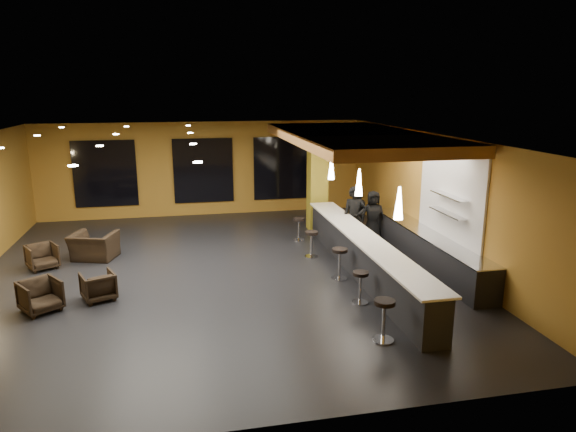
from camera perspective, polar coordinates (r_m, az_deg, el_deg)
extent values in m
cube|color=black|center=(13.67, -7.86, -6.41)|extent=(12.00, 13.00, 0.10)
cube|color=black|center=(12.87, -8.39, 8.79)|extent=(12.00, 13.00, 0.10)
cube|color=#A37224|center=(19.59, -9.40, 5.19)|extent=(12.00, 0.10, 3.50)
cube|color=#A37224|center=(6.95, -4.43, -11.06)|extent=(12.00, 0.10, 3.50)
cube|color=#A37224|center=(14.79, 15.97, 2.00)|extent=(0.10, 13.00, 3.50)
cube|color=#BD7837|center=(14.66, 7.36, 8.69)|extent=(3.60, 8.00, 0.28)
cube|color=black|center=(19.66, -19.65, 4.45)|extent=(2.20, 0.06, 2.40)
cube|color=black|center=(19.48, -9.38, 5.00)|extent=(2.20, 0.06, 2.40)
cube|color=black|center=(19.83, -0.66, 5.34)|extent=(2.20, 0.06, 2.40)
cube|color=white|center=(13.84, 17.60, 2.15)|extent=(0.06, 3.20, 2.40)
cube|color=black|center=(13.27, 8.34, -4.54)|extent=(0.60, 8.00, 1.00)
cube|color=white|center=(13.12, 8.43, -2.36)|extent=(0.78, 8.10, 0.05)
cube|color=black|center=(14.51, 15.12, -3.56)|extent=(0.70, 6.00, 0.86)
cube|color=silver|center=(14.38, 15.24, -1.83)|extent=(0.72, 6.00, 0.03)
cube|color=silver|center=(13.69, 17.37, 0.32)|extent=(0.30, 1.50, 0.03)
cube|color=silver|center=(13.59, 17.50, 2.16)|extent=(0.30, 1.50, 0.03)
cube|color=olive|center=(17.23, 3.29, 4.17)|extent=(0.60, 0.60, 3.50)
cone|color=white|center=(11.00, 12.22, 1.41)|extent=(0.20, 0.20, 0.70)
cone|color=white|center=(13.27, 7.89, 3.73)|extent=(0.20, 0.20, 0.70)
cone|color=white|center=(15.62, 4.84, 5.35)|extent=(0.20, 0.20, 0.70)
imported|color=black|center=(15.43, 7.38, -0.19)|extent=(0.79, 0.64, 1.87)
imported|color=black|center=(16.83, 7.93, 0.39)|extent=(0.91, 0.82, 1.53)
imported|color=black|center=(16.23, 9.41, -0.03)|extent=(0.83, 0.58, 1.61)
imported|color=black|center=(12.37, -25.81, -7.99)|extent=(1.06, 1.06, 0.70)
imported|color=black|center=(12.53, -20.34, -7.31)|extent=(0.91, 0.92, 0.65)
imported|color=black|center=(15.18, -25.64, -4.09)|extent=(0.98, 0.99, 0.67)
imported|color=black|center=(15.44, -20.75, -3.14)|extent=(1.41, 1.31, 0.75)
cylinder|color=silver|center=(10.24, 10.50, -13.38)|extent=(0.42, 0.42, 0.03)
cylinder|color=silver|center=(10.08, 10.59, -11.49)|extent=(0.07, 0.07, 0.74)
cylinder|color=black|center=(9.92, 10.70, -9.40)|extent=(0.40, 0.40, 0.08)
cylinder|color=silver|center=(11.80, 7.97, -9.47)|extent=(0.37, 0.37, 0.03)
cylinder|color=silver|center=(11.68, 8.03, -7.98)|extent=(0.07, 0.07, 0.65)
cylinder|color=black|center=(11.55, 8.09, -6.35)|extent=(0.35, 0.35, 0.07)
cylinder|color=silver|center=(13.13, 5.71, -6.91)|extent=(0.41, 0.41, 0.03)
cylinder|color=silver|center=(13.01, 5.74, -5.42)|extent=(0.07, 0.07, 0.71)
cylinder|color=black|center=(12.89, 5.79, -3.80)|extent=(0.39, 0.39, 0.08)
cylinder|color=silver|center=(14.73, 2.61, -4.51)|extent=(0.38, 0.38, 0.03)
cylinder|color=silver|center=(14.62, 2.62, -3.25)|extent=(0.07, 0.07, 0.67)
cylinder|color=black|center=(14.52, 2.64, -1.87)|extent=(0.36, 0.36, 0.08)
cylinder|color=silver|center=(16.29, 1.20, -2.67)|extent=(0.37, 0.37, 0.03)
cylinder|color=silver|center=(16.20, 1.20, -1.57)|extent=(0.06, 0.06, 0.64)
cylinder|color=black|center=(16.11, 1.21, -0.37)|extent=(0.35, 0.35, 0.07)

